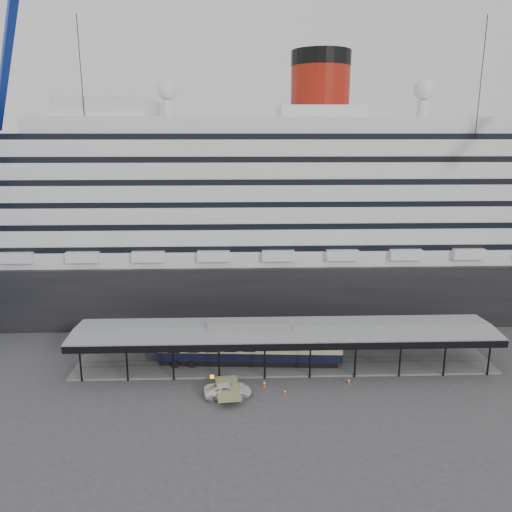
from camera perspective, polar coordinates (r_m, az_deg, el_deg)
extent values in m
plane|color=#3B3B3E|center=(64.99, 3.66, -14.13)|extent=(200.00, 200.00, 0.00)
cube|color=black|center=(92.84, 1.83, -2.04)|extent=(130.00, 30.00, 10.00)
cylinder|color=maroon|center=(90.41, 7.33, 18.17)|extent=(10.00, 10.00, 9.00)
cylinder|color=black|center=(90.96, 7.44, 21.47)|extent=(10.10, 10.10, 2.50)
sphere|color=silver|center=(90.17, -10.11, 18.28)|extent=(3.60, 3.60, 3.60)
sphere|color=silver|center=(94.88, 18.66, 17.56)|extent=(3.60, 3.60, 3.60)
cube|color=slate|center=(69.37, 3.26, -12.10)|extent=(56.00, 8.00, 0.24)
cube|color=slate|center=(68.66, 3.32, -12.24)|extent=(54.00, 0.08, 0.10)
cube|color=slate|center=(69.94, 3.21, -11.72)|extent=(54.00, 0.08, 0.10)
cube|color=black|center=(63.48, 3.68, -10.37)|extent=(56.00, 0.18, 0.90)
cube|color=black|center=(71.74, 2.99, -7.41)|extent=(56.00, 0.18, 0.90)
cube|color=slate|center=(67.31, 3.32, -8.23)|extent=(56.00, 9.00, 0.24)
cube|color=#1739B2|center=(80.00, -26.74, 18.74)|extent=(12.92, 17.86, 16.80)
cylinder|color=black|center=(82.48, -18.51, 8.40)|extent=(0.12, 0.12, 47.21)
cylinder|color=black|center=(85.64, 23.35, 8.16)|extent=(0.12, 0.12, 47.21)
imported|color=white|center=(61.46, -3.24, -15.05)|extent=(5.86, 3.18, 1.56)
cube|color=black|center=(68.90, -0.79, -11.79)|extent=(23.72, 4.18, 0.79)
cube|color=black|center=(68.47, -0.79, -11.03)|extent=(24.87, 4.69, 1.24)
cube|color=beige|center=(67.91, -0.80, -10.00)|extent=(24.87, 4.73, 1.46)
cube|color=black|center=(67.53, -0.80, -9.26)|extent=(24.87, 4.69, 0.45)
cube|color=#ED570D|center=(63.76, 0.96, -14.67)|extent=(0.52, 0.52, 0.03)
cone|color=#ED570D|center=(63.57, 0.97, -14.35)|extent=(0.44, 0.44, 0.79)
cylinder|color=white|center=(63.53, 0.97, -14.29)|extent=(0.25, 0.25, 0.15)
cube|color=red|center=(62.08, 3.32, -15.54)|extent=(0.46, 0.46, 0.03)
cone|color=red|center=(61.90, 3.32, -15.25)|extent=(0.39, 0.39, 0.73)
cylinder|color=white|center=(61.86, 3.33, -15.19)|extent=(0.23, 0.23, 0.14)
cube|color=#D74B0B|center=(65.39, 10.56, -14.15)|extent=(0.44, 0.44, 0.03)
cone|color=#D74B0B|center=(65.22, 10.58, -13.85)|extent=(0.37, 0.37, 0.75)
cylinder|color=white|center=(65.18, 10.58, -13.80)|extent=(0.24, 0.24, 0.14)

